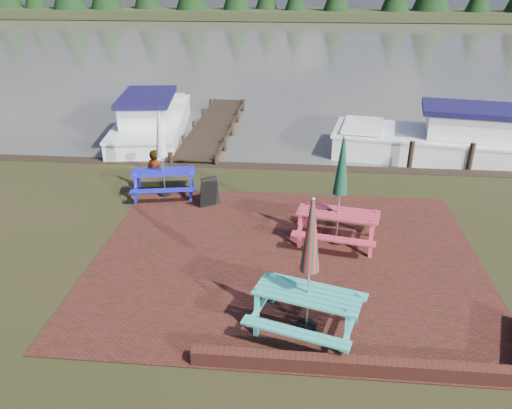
{
  "coord_description": "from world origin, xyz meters",
  "views": [
    {
      "loc": [
        0.23,
        -9.13,
        6.18
      ],
      "look_at": [
        -0.8,
        1.79,
        1.0
      ],
      "focal_mm": 35.0,
      "sensor_mm": 36.0,
      "label": 1
    }
  ],
  "objects_px": {
    "picnic_table_teal": "(308,287)",
    "person": "(154,150)",
    "picnic_table_red": "(339,208)",
    "chalkboard": "(209,192)",
    "picnic_table_blue": "(163,167)",
    "boat_near": "(450,142)",
    "boat_jetty": "(152,123)",
    "jetty": "(214,126)"
  },
  "relations": [
    {
      "from": "picnic_table_red",
      "to": "picnic_table_blue",
      "type": "relative_size",
      "value": 1.07
    },
    {
      "from": "picnic_table_teal",
      "to": "boat_near",
      "type": "distance_m",
      "value": 11.73
    },
    {
      "from": "picnic_table_blue",
      "to": "boat_near",
      "type": "distance_m",
      "value": 10.57
    },
    {
      "from": "jetty",
      "to": "boat_near",
      "type": "distance_m",
      "value": 9.46
    },
    {
      "from": "chalkboard",
      "to": "boat_jetty",
      "type": "bearing_deg",
      "value": 84.74
    },
    {
      "from": "person",
      "to": "picnic_table_teal",
      "type": "bearing_deg",
      "value": 145.92
    },
    {
      "from": "picnic_table_red",
      "to": "boat_jetty",
      "type": "height_order",
      "value": "picnic_table_red"
    },
    {
      "from": "chalkboard",
      "to": "jetty",
      "type": "height_order",
      "value": "chalkboard"
    },
    {
      "from": "chalkboard",
      "to": "jetty",
      "type": "bearing_deg",
      "value": 65.42
    },
    {
      "from": "picnic_table_blue",
      "to": "chalkboard",
      "type": "height_order",
      "value": "picnic_table_blue"
    },
    {
      "from": "picnic_table_teal",
      "to": "picnic_table_red",
      "type": "bearing_deg",
      "value": 94.58
    },
    {
      "from": "picnic_table_teal",
      "to": "boat_jetty",
      "type": "relative_size",
      "value": 0.35
    },
    {
      "from": "picnic_table_teal",
      "to": "picnic_table_blue",
      "type": "relative_size",
      "value": 1.06
    },
    {
      "from": "boat_jetty",
      "to": "person",
      "type": "relative_size",
      "value": 4.31
    },
    {
      "from": "picnic_table_blue",
      "to": "jetty",
      "type": "bearing_deg",
      "value": 75.93
    },
    {
      "from": "chalkboard",
      "to": "boat_near",
      "type": "relative_size",
      "value": 0.1
    },
    {
      "from": "picnic_table_red",
      "to": "picnic_table_blue",
      "type": "distance_m",
      "value": 5.55
    },
    {
      "from": "picnic_table_blue",
      "to": "boat_near",
      "type": "xyz_separation_m",
      "value": [
        9.47,
        4.67,
        -0.45
      ]
    },
    {
      "from": "picnic_table_red",
      "to": "jetty",
      "type": "height_order",
      "value": "picnic_table_red"
    },
    {
      "from": "jetty",
      "to": "boat_near",
      "type": "xyz_separation_m",
      "value": [
        9.17,
        -2.31,
        0.34
      ]
    },
    {
      "from": "chalkboard",
      "to": "person",
      "type": "height_order",
      "value": "person"
    },
    {
      "from": "boat_near",
      "to": "boat_jetty",
      "type": "bearing_deg",
      "value": 92.6
    },
    {
      "from": "picnic_table_red",
      "to": "person",
      "type": "bearing_deg",
      "value": 156.57
    },
    {
      "from": "chalkboard",
      "to": "boat_near",
      "type": "xyz_separation_m",
      "value": [
        7.99,
        5.27,
        0.03
      ]
    },
    {
      "from": "picnic_table_red",
      "to": "picnic_table_blue",
      "type": "bearing_deg",
      "value": 165.33
    },
    {
      "from": "picnic_table_teal",
      "to": "person",
      "type": "distance_m",
      "value": 8.85
    },
    {
      "from": "picnic_table_teal",
      "to": "chalkboard",
      "type": "distance_m",
      "value": 5.95
    },
    {
      "from": "picnic_table_red",
      "to": "boat_jetty",
      "type": "bearing_deg",
      "value": 140.86
    },
    {
      "from": "picnic_table_teal",
      "to": "person",
      "type": "xyz_separation_m",
      "value": [
        -4.96,
        7.33,
        -0.06
      ]
    },
    {
      "from": "chalkboard",
      "to": "picnic_table_blue",
      "type": "bearing_deg",
      "value": 124.34
    },
    {
      "from": "picnic_table_red",
      "to": "picnic_table_teal",
      "type": "bearing_deg",
      "value": -91.06
    },
    {
      "from": "picnic_table_red",
      "to": "chalkboard",
      "type": "height_order",
      "value": "picnic_table_red"
    },
    {
      "from": "chalkboard",
      "to": "boat_jetty",
      "type": "height_order",
      "value": "boat_jetty"
    },
    {
      "from": "boat_jetty",
      "to": "person",
      "type": "xyz_separation_m",
      "value": [
        1.45,
        -4.66,
        0.45
      ]
    },
    {
      "from": "chalkboard",
      "to": "boat_jetty",
      "type": "distance_m",
      "value": 7.68
    },
    {
      "from": "picnic_table_blue",
      "to": "chalkboard",
      "type": "relative_size",
      "value": 3.15
    },
    {
      "from": "chalkboard",
      "to": "person",
      "type": "xyz_separation_m",
      "value": [
        -2.17,
        2.11,
        0.47
      ]
    },
    {
      "from": "boat_jetty",
      "to": "boat_near",
      "type": "height_order",
      "value": "boat_near"
    },
    {
      "from": "boat_near",
      "to": "person",
      "type": "xyz_separation_m",
      "value": [
        -10.17,
        -3.17,
        0.44
      ]
    },
    {
      "from": "boat_jetty",
      "to": "person",
      "type": "distance_m",
      "value": 4.9
    },
    {
      "from": "picnic_table_teal",
      "to": "jetty",
      "type": "distance_m",
      "value": 13.44
    },
    {
      "from": "boat_jetty",
      "to": "picnic_table_red",
      "type": "bearing_deg",
      "value": -57.96
    }
  ]
}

